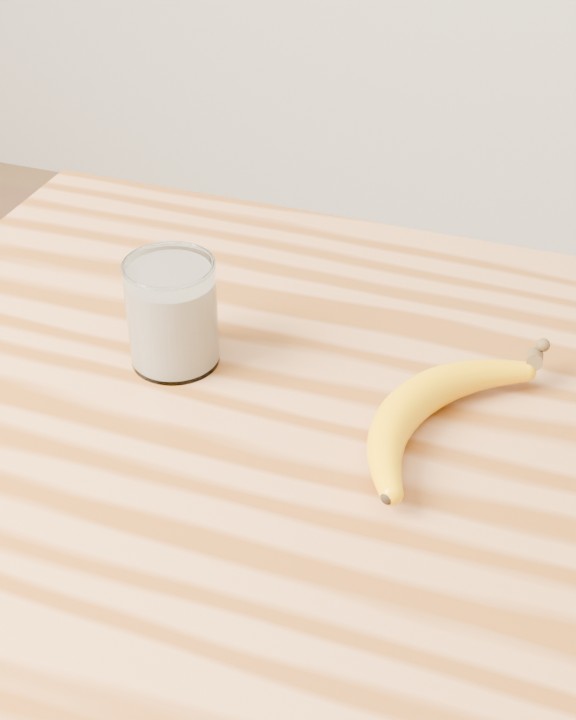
% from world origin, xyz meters
% --- Properties ---
extents(table, '(1.20, 0.80, 0.90)m').
position_xyz_m(table, '(0.00, 0.00, 0.77)').
color(table, '#A66B3C').
rests_on(table, ground).
extents(smoothie_glass, '(0.08, 0.08, 0.10)m').
position_xyz_m(smoothie_glass, '(-0.30, 0.09, 0.95)').
color(smoothie_glass, white).
rests_on(smoothie_glass, table).
extents(banana, '(0.20, 0.31, 0.04)m').
position_xyz_m(banana, '(-0.09, 0.08, 0.92)').
color(banana, '#DC9400').
rests_on(banana, table).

